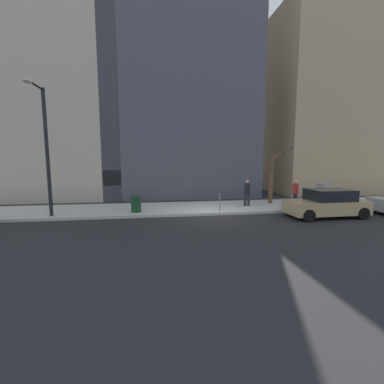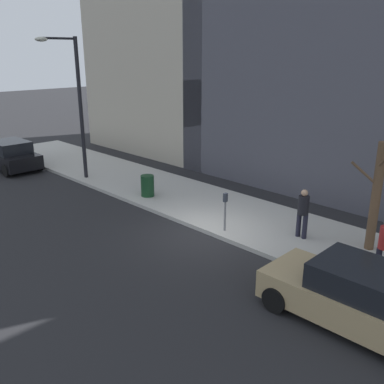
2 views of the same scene
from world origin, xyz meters
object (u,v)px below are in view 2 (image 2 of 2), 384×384
object	(u,v)px
parked_car_black	(10,155)
pedestrian_midblock	(303,211)
parked_car_tan	(357,296)
parking_meter	(225,208)
streetlamp	(75,97)
bare_tree	(377,193)
trash_bin	(148,186)

from	to	relation	value
parked_car_black	pedestrian_midblock	world-z (taller)	pedestrian_midblock
parked_car_tan	parking_meter	distance (m)	5.75
parked_car_tan	streetlamp	size ratio (longest dim) A/B	0.65
streetlamp	pedestrian_midblock	distance (m)	11.73
bare_tree	parked_car_tan	bearing A→B (deg)	-160.70
parked_car_black	trash_bin	xyz separation A→B (m)	(2.07, -9.13, -0.14)
parked_car_black	parking_meter	bearing A→B (deg)	-83.73
trash_bin	pedestrian_midblock	bearing A→B (deg)	-82.31
trash_bin	streetlamp	bearing A→B (deg)	98.07
parked_car_tan	trash_bin	bearing A→B (deg)	77.15
parking_meter	trash_bin	size ratio (longest dim) A/B	1.50
trash_bin	pedestrian_midblock	size ratio (longest dim) A/B	0.54
parked_car_tan	streetlamp	bearing A→B (deg)	83.05
parking_meter	pedestrian_midblock	size ratio (longest dim) A/B	0.81
trash_bin	bare_tree	bearing A→B (deg)	-79.24
streetlamp	bare_tree	xyz separation A→B (m)	(2.31, -13.24, -2.03)
parked_car_tan	parked_car_black	size ratio (longest dim) A/B	1.00
parked_car_tan	trash_bin	world-z (taller)	parked_car_tan
streetlamp	trash_bin	bearing A→B (deg)	-81.93
streetlamp	bare_tree	bearing A→B (deg)	-80.12
trash_bin	parking_meter	bearing A→B (deg)	-95.41
bare_tree	trash_bin	bearing A→B (deg)	100.76
parked_car_black	parking_meter	distance (m)	13.97
trash_bin	parked_car_black	bearing A→B (deg)	102.75
parked_car_tan	pedestrian_midblock	world-z (taller)	pedestrian_midblock
bare_tree	trash_bin	world-z (taller)	bare_tree
streetlamp	bare_tree	distance (m)	13.59
pedestrian_midblock	trash_bin	bearing A→B (deg)	10.01
parked_car_tan	trash_bin	xyz separation A→B (m)	(2.17, 10.23, -0.14)
parked_car_black	streetlamp	size ratio (longest dim) A/B	0.65
parked_car_black	bare_tree	xyz separation A→B (m)	(3.75, -18.01, 1.25)
trash_bin	parked_car_tan	bearing A→B (deg)	-101.98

